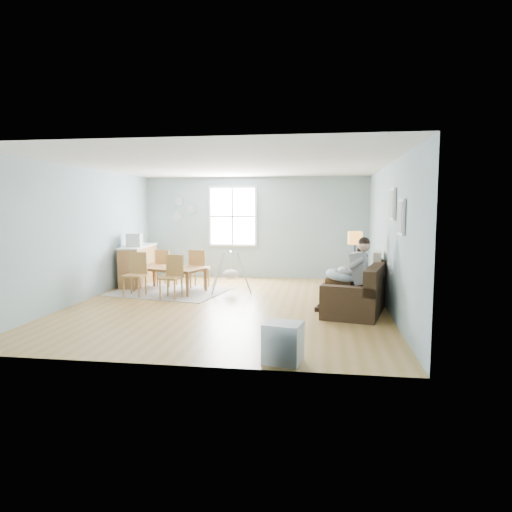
% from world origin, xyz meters
% --- Properties ---
extents(room, '(8.40, 9.40, 3.90)m').
position_xyz_m(room, '(0.00, 0.00, 2.42)').
color(room, olive).
extents(window, '(1.32, 0.08, 1.62)m').
position_xyz_m(window, '(-0.60, 3.46, 1.65)').
color(window, silver).
rests_on(window, room).
extents(pictures, '(0.05, 1.34, 0.74)m').
position_xyz_m(pictures, '(2.97, -1.05, 1.85)').
color(pictures, silver).
rests_on(pictures, room).
extents(wall_plates, '(0.67, 0.02, 0.66)m').
position_xyz_m(wall_plates, '(-2.00, 3.47, 1.83)').
color(wall_plates, '#A2B5C3').
rests_on(wall_plates, room).
extents(sofa, '(1.39, 2.30, 0.87)m').
position_xyz_m(sofa, '(2.51, -0.12, 0.31)').
color(sofa, black).
rests_on(sofa, room).
extents(green_throw, '(1.16, 1.06, 0.04)m').
position_xyz_m(green_throw, '(2.60, 0.60, 0.55)').
color(green_throw, '#155C18').
rests_on(green_throw, sofa).
extents(beige_pillow, '(0.22, 0.53, 0.51)m').
position_xyz_m(beige_pillow, '(2.86, 0.38, 0.79)').
color(beige_pillow, '#BEAC91').
rests_on(beige_pillow, sofa).
extents(father, '(1.01, 0.57, 1.38)m').
position_xyz_m(father, '(2.31, -0.38, 0.74)').
color(father, gray).
rests_on(father, sofa).
extents(nursing_pillow, '(0.70, 0.69, 0.23)m').
position_xyz_m(nursing_pillow, '(2.15, -0.35, 0.67)').
color(nursing_pillow, '#A7C1D1').
rests_on(nursing_pillow, father).
extents(infant, '(0.14, 0.37, 0.14)m').
position_xyz_m(infant, '(2.16, -0.31, 0.75)').
color(infant, silver).
rests_on(infant, nursing_pillow).
extents(toddler, '(0.55, 0.37, 0.82)m').
position_xyz_m(toddler, '(2.48, 0.10, 0.72)').
color(toddler, silver).
rests_on(toddler, sofa).
extents(floor_lamp, '(0.29, 0.29, 1.42)m').
position_xyz_m(floor_lamp, '(2.44, 0.53, 1.18)').
color(floor_lamp, black).
rests_on(floor_lamp, room).
extents(storage_cube, '(0.51, 0.47, 0.50)m').
position_xyz_m(storage_cube, '(1.33, -3.20, 0.25)').
color(storage_cube, silver).
rests_on(storage_cube, room).
extents(rug, '(2.72, 2.25, 0.01)m').
position_xyz_m(rug, '(-1.60, 1.09, 0.01)').
color(rug, gray).
rests_on(rug, room).
extents(dining_table, '(1.80, 1.33, 0.57)m').
position_xyz_m(dining_table, '(-1.60, 1.09, 0.28)').
color(dining_table, brown).
rests_on(dining_table, rug).
extents(chair_sw, '(0.44, 0.44, 0.93)m').
position_xyz_m(chair_sw, '(-2.15, 0.59, 0.53)').
color(chair_sw, '#A17437').
rests_on(chair_sw, rug).
extents(chair_se, '(0.47, 0.47, 0.91)m').
position_xyz_m(chair_se, '(-1.28, 0.43, 0.51)').
color(chair_se, '#A17437').
rests_on(chair_se, rug).
extents(chair_nw, '(0.49, 0.49, 0.89)m').
position_xyz_m(chair_nw, '(-1.92, 1.76, 0.50)').
color(chair_nw, '#A17437').
rests_on(chair_nw, rug).
extents(chair_ne, '(0.44, 0.44, 0.92)m').
position_xyz_m(chair_ne, '(-1.05, 1.60, 0.52)').
color(chair_ne, '#A17437').
rests_on(chair_ne, rug).
extents(counter, '(0.65, 1.75, 0.96)m').
position_xyz_m(counter, '(-2.70, 2.03, 0.48)').
color(counter, brown).
rests_on(counter, room).
extents(monitor, '(0.38, 0.36, 0.31)m').
position_xyz_m(monitor, '(-2.66, 1.71, 1.11)').
color(monitor, '#B1B2B6').
rests_on(monitor, counter).
extents(baby_swing, '(1.06, 1.08, 0.90)m').
position_xyz_m(baby_swing, '(-0.23, 1.35, 0.40)').
color(baby_swing, '#B1B2B6').
rests_on(baby_swing, room).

